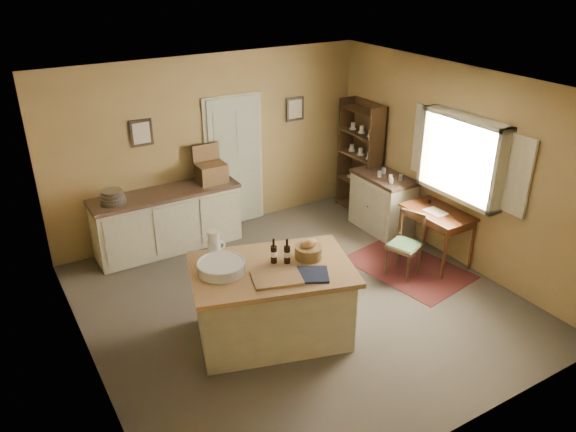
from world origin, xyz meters
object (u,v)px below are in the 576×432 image
at_px(sideboard, 168,218).
at_px(shelving_unit, 362,158).
at_px(writing_desk, 437,217).
at_px(work_island, 271,300).
at_px(right_cabinet, 382,202).
at_px(desk_chair, 404,246).

xyz_separation_m(sideboard, shelving_unit, (3.23, -0.36, 0.45)).
distance_m(writing_desk, shelving_unit, 1.93).
xyz_separation_m(sideboard, writing_desk, (3.08, -2.27, 0.19)).
bearing_deg(writing_desk, work_island, -173.22).
xyz_separation_m(work_island, shelving_unit, (2.97, 2.24, 0.45)).
bearing_deg(right_cabinet, sideboard, 160.13).
bearing_deg(desk_chair, writing_desk, -14.46).
xyz_separation_m(writing_desk, shelving_unit, (0.15, 1.91, 0.25)).
xyz_separation_m(right_cabinet, shelving_unit, (0.15, 0.75, 0.47)).
xyz_separation_m(writing_desk, desk_chair, (-0.63, -0.07, -0.25)).
xyz_separation_m(writing_desk, right_cabinet, (-0.00, 1.16, -0.22)).
height_order(work_island, right_cabinet, work_island).
distance_m(right_cabinet, shelving_unit, 0.90).
bearing_deg(shelving_unit, sideboard, 173.63).
distance_m(desk_chair, right_cabinet, 1.38).
bearing_deg(desk_chair, shelving_unit, 47.82).
relative_size(writing_desk, right_cabinet, 0.95).
relative_size(work_island, desk_chair, 2.34).
relative_size(desk_chair, shelving_unit, 0.46).
relative_size(writing_desk, shelving_unit, 0.52).
height_order(right_cabinet, shelving_unit, shelving_unit).
height_order(sideboard, right_cabinet, sideboard).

